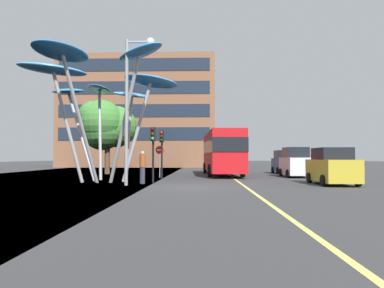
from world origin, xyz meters
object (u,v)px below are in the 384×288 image
object	(u,v)px
car_parked_near	(332,167)
pedestrian	(142,167)
car_parked_far	(285,163)
traffic_light_kerb_near	(153,143)
car_parked_mid	(295,163)
red_bus	(222,151)
leaf_sculpture	(97,82)
no_entry_sign	(160,156)
street_lamp	(133,92)
traffic_light_kerb_far	(162,144)

from	to	relation	value
car_parked_near	pedestrian	distance (m)	10.53
car_parked_far	traffic_light_kerb_near	bearing A→B (deg)	-129.83
traffic_light_kerb_near	car_parked_near	bearing A→B (deg)	-4.10
traffic_light_kerb_near	car_parked_mid	distance (m)	12.02
pedestrian	car_parked_near	bearing A→B (deg)	-1.38
red_bus	leaf_sculpture	world-z (taller)	leaf_sculpture
red_bus	car_parked_mid	xyz separation A→B (m)	(5.41, -2.60, -1.00)
car_parked_mid	traffic_light_kerb_near	bearing A→B (deg)	-145.86
leaf_sculpture	no_entry_sign	distance (m)	7.29
leaf_sculpture	street_lamp	world-z (taller)	street_lamp
red_bus	traffic_light_kerb_far	bearing A→B (deg)	-128.57
red_bus	no_entry_sign	distance (m)	6.15
car_parked_far	no_entry_sign	distance (m)	12.73
car_parked_mid	no_entry_sign	bearing A→B (deg)	-172.68
red_bus	pedestrian	bearing A→B (deg)	-117.12
car_parked_far	no_entry_sign	size ratio (longest dim) A/B	1.69
car_parked_mid	street_lamp	xyz separation A→B (m)	(-10.75, -8.37, 3.99)
pedestrian	car_parked_mid	bearing A→B (deg)	34.54
traffic_light_kerb_near	car_parked_near	distance (m)	10.13
pedestrian	traffic_light_kerb_far	bearing A→B (deg)	81.97
traffic_light_kerb_near	car_parked_mid	bearing A→B (deg)	34.14
car_parked_mid	pedestrian	size ratio (longest dim) A/B	2.06
car_parked_near	car_parked_far	xyz separation A→B (m)	(0.35, 13.13, 0.03)
car_parked_mid	street_lamp	distance (m)	14.19
no_entry_sign	pedestrian	bearing A→B (deg)	-92.68
leaf_sculpture	no_entry_sign	world-z (taller)	leaf_sculpture
traffic_light_kerb_far	no_entry_sign	distance (m)	1.86
car_parked_near	car_parked_far	size ratio (longest dim) A/B	1.03
leaf_sculpture	street_lamp	distance (m)	3.75
red_bus	car_parked_near	bearing A→B (deg)	-61.12
leaf_sculpture	traffic_light_kerb_near	bearing A→B (deg)	-11.71
car_parked_mid	traffic_light_kerb_far	bearing A→B (deg)	-163.41
traffic_light_kerb_near	no_entry_sign	bearing A→B (deg)	92.64
car_parked_mid	no_entry_sign	distance (m)	10.23
traffic_light_kerb_far	car_parked_near	bearing A→B (deg)	-24.36
traffic_light_kerb_near	car_parked_near	xyz separation A→B (m)	(10.00, -0.72, -1.39)
car_parked_near	pedestrian	world-z (taller)	car_parked_near
leaf_sculpture	car_parked_far	world-z (taller)	leaf_sculpture
pedestrian	no_entry_sign	world-z (taller)	no_entry_sign
red_bus	no_entry_sign	bearing A→B (deg)	-140.47
traffic_light_kerb_near	traffic_light_kerb_far	bearing A→B (deg)	88.87
leaf_sculpture	street_lamp	xyz separation A→B (m)	(2.68, -2.40, -1.04)
traffic_light_kerb_near	car_parked_far	world-z (taller)	traffic_light_kerb_near
leaf_sculpture	car_parked_far	xyz separation A→B (m)	(13.90, 11.68, -5.09)
car_parked_mid	pedestrian	distance (m)	12.64
car_parked_near	street_lamp	world-z (taller)	street_lamp
no_entry_sign	traffic_light_kerb_near	bearing A→B (deg)	-87.36
car_parked_far	pedestrian	world-z (taller)	car_parked_far
traffic_light_kerb_near	no_entry_sign	world-z (taller)	traffic_light_kerb_near
leaf_sculpture	car_parked_near	size ratio (longest dim) A/B	2.72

